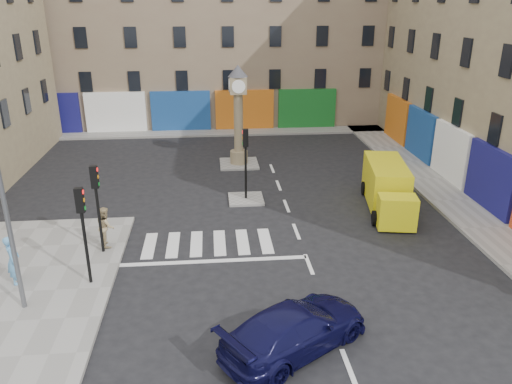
{
  "coord_description": "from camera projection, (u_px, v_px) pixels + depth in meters",
  "views": [
    {
      "loc": [
        -3.71,
        -16.19,
        9.89
      ],
      "look_at": [
        -1.84,
        4.0,
        2.0
      ],
      "focal_mm": 35.0,
      "sensor_mm": 36.0,
      "label": 1
    }
  ],
  "objects": [
    {
      "name": "clock_pillar",
      "position": [
        238.0,
        109.0,
        30.46
      ],
      "size": [
        1.2,
        1.2,
        6.1
      ],
      "color": "#938460",
      "rests_on": "island_far"
    },
    {
      "name": "navy_sedan",
      "position": [
        295.0,
        328.0,
        14.85
      ],
      "size": [
        5.23,
        4.41,
        1.44
      ],
      "primitive_type": "imported",
      "rotation": [
        0.0,
        0.0,
        2.16
      ],
      "color": "black",
      "rests_on": "ground"
    },
    {
      "name": "traffic_light_island",
      "position": [
        246.0,
        153.0,
        25.24
      ],
      "size": [
        0.28,
        0.22,
        3.7
      ],
      "color": "black",
      "rests_on": "island_near"
    },
    {
      "name": "sidewalk_far",
      "position": [
        207.0,
        132.0,
        39.16
      ],
      "size": [
        32.0,
        2.4,
        0.15
      ],
      "primitive_type": "cube",
      "color": "gray",
      "rests_on": "ground"
    },
    {
      "name": "ground",
      "position": [
        314.0,
        277.0,
        18.93
      ],
      "size": [
        120.0,
        120.0,
        0.0
      ],
      "primitive_type": "plane",
      "color": "black",
      "rests_on": "ground"
    },
    {
      "name": "traffic_light_left_far",
      "position": [
        97.0,
        196.0,
        19.68
      ],
      "size": [
        0.28,
        0.22,
        3.7
      ],
      "color": "black",
      "rests_on": "sidewalk_left"
    },
    {
      "name": "building_far",
      "position": [
        204.0,
        16.0,
        41.48
      ],
      "size": [
        32.0,
        10.0,
        17.0
      ],
      "primitive_type": "cube",
      "color": "#837057",
      "rests_on": "ground"
    },
    {
      "name": "pedestrian_tan",
      "position": [
        106.0,
        227.0,
        20.79
      ],
      "size": [
        0.91,
        1.01,
        1.72
      ],
      "primitive_type": "imported",
      "rotation": [
        0.0,
        0.0,
        1.94
      ],
      "color": "tan",
      "rests_on": "sidewalk_left"
    },
    {
      "name": "island_near",
      "position": [
        246.0,
        199.0,
        26.16
      ],
      "size": [
        1.8,
        1.8,
        0.12
      ],
      "primitive_type": "cube",
      "color": "gray",
      "rests_on": "ground"
    },
    {
      "name": "sidewalk_right",
      "position": [
        427.0,
        179.0,
        28.93
      ],
      "size": [
        2.6,
        30.0,
        0.15
      ],
      "primitive_type": "cube",
      "color": "gray",
      "rests_on": "ground"
    },
    {
      "name": "pedestrian_blue",
      "position": [
        13.0,
        260.0,
        17.99
      ],
      "size": [
        0.59,
        0.77,
        1.86
      ],
      "primitive_type": "imported",
      "rotation": [
        0.0,
        0.0,
        1.81
      ],
      "color": "#5592C2",
      "rests_on": "sidewalk_left"
    },
    {
      "name": "traffic_light_left_near",
      "position": [
        83.0,
        221.0,
        17.45
      ],
      "size": [
        0.28,
        0.22,
        3.7
      ],
      "color": "black",
      "rests_on": "sidewalk_left"
    },
    {
      "name": "yellow_van",
      "position": [
        387.0,
        187.0,
        24.95
      ],
      "size": [
        2.77,
        6.11,
        2.14
      ],
      "rotation": [
        0.0,
        0.0,
        -0.17
      ],
      "color": "yellow",
      "rests_on": "ground"
    },
    {
      "name": "island_far",
      "position": [
        239.0,
        164.0,
        31.73
      ],
      "size": [
        2.4,
        2.4,
        0.12
      ],
      "primitive_type": "cube",
      "color": "gray",
      "rests_on": "ground"
    }
  ]
}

